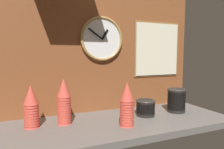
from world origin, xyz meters
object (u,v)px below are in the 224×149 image
(cup_stack_center_left, at_px, (64,101))
(bowl_stack_right, at_px, (146,107))
(menu_board, at_px, (157,50))
(wall_clock, at_px, (102,39))
(cup_stack_left, at_px, (31,106))
(bowl_stack_far_right, at_px, (176,100))
(cup_stack_center_right, at_px, (127,104))

(cup_stack_center_left, bearing_deg, bowl_stack_right, -4.78)
(menu_board, bearing_deg, wall_clock, -178.92)
(cup_stack_center_left, relative_size, bowl_stack_right, 2.07)
(cup_stack_left, xyz_separation_m, bowl_stack_far_right, (0.97, -0.06, -0.03))
(bowl_stack_far_right, height_order, wall_clock, wall_clock)
(cup_stack_left, height_order, cup_stack_center_right, cup_stack_center_right)
(bowl_stack_right, xyz_separation_m, wall_clock, (-0.23, 0.21, 0.46))
(wall_clock, xyz_separation_m, menu_board, (0.47, 0.01, -0.07))
(wall_clock, bearing_deg, bowl_stack_right, -42.32)
(cup_stack_center_right, bearing_deg, wall_clock, 94.99)
(cup_stack_left, distance_m, bowl_stack_right, 0.72)
(wall_clock, bearing_deg, cup_stack_center_left, -150.58)
(cup_stack_left, relative_size, wall_clock, 0.78)
(cup_stack_left, xyz_separation_m, menu_board, (0.95, 0.17, 0.33))
(bowl_stack_right, distance_m, menu_board, 0.51)
(bowl_stack_right, relative_size, bowl_stack_far_right, 0.78)
(bowl_stack_right, bearing_deg, cup_stack_center_left, 175.22)
(cup_stack_center_right, distance_m, cup_stack_center_left, 0.37)
(cup_stack_center_right, xyz_separation_m, bowl_stack_far_right, (0.46, 0.12, -0.04))
(wall_clock, bearing_deg, cup_stack_left, -161.56)
(bowl_stack_right, distance_m, wall_clock, 0.56)
(cup_stack_left, xyz_separation_m, bowl_stack_right, (0.71, -0.05, -0.06))
(cup_stack_center_left, distance_m, bowl_stack_right, 0.54)
(cup_stack_center_left, bearing_deg, cup_stack_center_right, -27.76)
(cup_stack_center_left, distance_m, bowl_stack_far_right, 0.79)
(bowl_stack_far_right, distance_m, wall_clock, 0.69)
(cup_stack_center_right, relative_size, menu_board, 0.60)
(cup_stack_center_right, xyz_separation_m, wall_clock, (-0.03, 0.34, 0.39))
(cup_stack_center_left, relative_size, bowl_stack_far_right, 1.61)
(cup_stack_center_left, xyz_separation_m, menu_board, (0.77, 0.18, 0.32))
(cup_stack_center_left, distance_m, menu_board, 0.85)
(wall_clock, height_order, menu_board, wall_clock)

